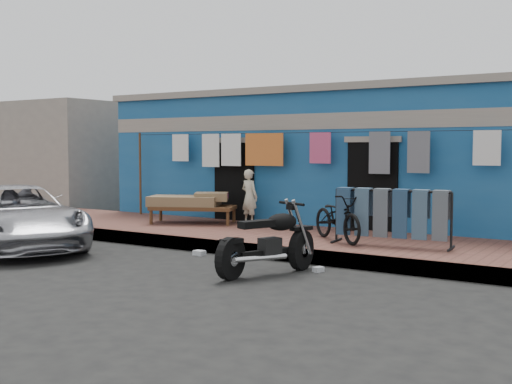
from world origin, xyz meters
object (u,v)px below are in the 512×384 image
at_px(seated_person, 249,197).
at_px(bicycle, 338,212).
at_px(car, 15,216).
at_px(charpoy, 193,209).
at_px(motorcycle, 267,239).
at_px(jeans_rack, 392,216).

relative_size(seated_person, bicycle, 0.74).
bearing_deg(car, charpoy, -1.43).
distance_m(car, bicycle, 6.29).
relative_size(motorcycle, charpoy, 0.83).
height_order(car, charpoy, car).
bearing_deg(seated_person, motorcycle, 138.64).
height_order(bicycle, jeans_rack, bicycle).
height_order(car, jeans_rack, jeans_rack).
bearing_deg(bicycle, charpoy, 115.72).
xyz_separation_m(charpoy, jeans_rack, (5.02, -0.73, 0.18)).
bearing_deg(jeans_rack, seated_person, 161.26).
bearing_deg(seated_person, jeans_rack, 173.14).
xyz_separation_m(seated_person, motorcycle, (2.73, -3.65, -0.31)).
height_order(bicycle, charpoy, bicycle).
bearing_deg(charpoy, car, -115.39).
bearing_deg(car, bicycle, -39.99).
relative_size(car, jeans_rack, 2.07).
xyz_separation_m(seated_person, charpoy, (-1.16, -0.59, -0.28)).
height_order(seated_person, bicycle, seated_person).
bearing_deg(car, jeans_rack, -43.41).
xyz_separation_m(motorcycle, charpoy, (-3.88, 3.06, 0.03)).
xyz_separation_m(car, motorcycle, (5.55, 0.45, -0.08)).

